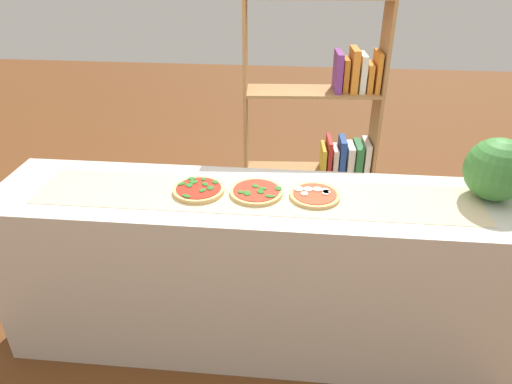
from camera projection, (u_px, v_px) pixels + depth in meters
name	position (u px, v px, depth m)	size (l,w,h in m)	color
ground_plane	(256.00, 335.00, 2.68)	(12.00, 12.00, 0.00)	brown
counter	(256.00, 272.00, 2.46)	(2.57, 0.58, 0.91)	beige
parchment_paper	(256.00, 195.00, 2.23)	(2.10, 0.35, 0.00)	beige
pizza_spinach_0	(199.00, 190.00, 2.26)	(0.25, 0.25, 0.03)	#DBB26B
pizza_spinach_1	(256.00, 192.00, 2.24)	(0.25, 0.25, 0.03)	#DBB26B
pizza_mozzarella_2	(315.00, 195.00, 2.21)	(0.24, 0.24, 0.02)	#DBB26B
watermelon	(497.00, 170.00, 2.15)	(0.29, 0.29, 0.29)	#387A33
bookshelf	(327.00, 139.00, 3.11)	(0.88, 0.31, 1.70)	#A87A47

